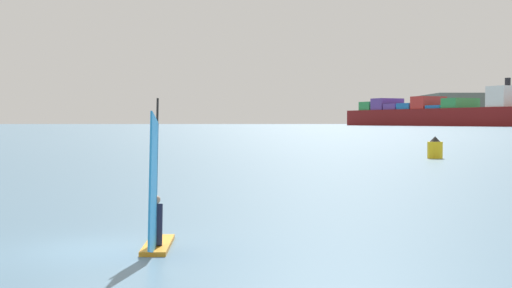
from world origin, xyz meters
name	(u,v)px	position (x,y,z in m)	size (l,w,h in m)	color
ground_plane	(92,250)	(0.00, 0.00, 0.00)	(4000.00, 4000.00, 0.00)	#476B84
windsurfer	(156,214)	(1.73, 0.02, 0.97)	(0.99, 3.45, 4.08)	orange
cargo_ship	(432,114)	(106.47, 541.58, 9.99)	(131.05, 190.04, 34.90)	maroon
channel_buoy	(435,149)	(17.38, 45.71, 0.92)	(1.39, 1.39, 2.06)	yellow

